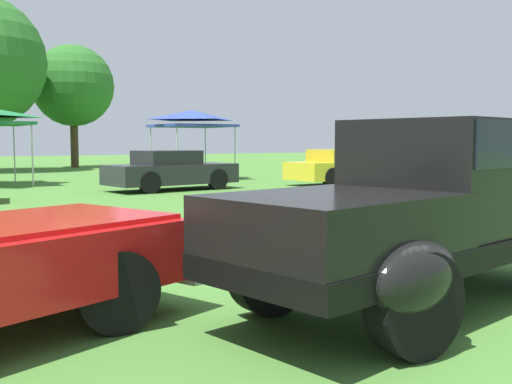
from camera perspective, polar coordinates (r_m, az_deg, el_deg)
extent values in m
plane|color=#42752D|center=(6.36, 16.91, -9.08)|extent=(120.00, 120.00, 0.00)
cube|color=black|center=(5.74, 15.14, -4.84)|extent=(4.44, 2.18, 0.20)
cube|color=black|center=(6.79, 20.92, -0.28)|extent=(1.74, 1.35, 0.60)
cube|color=black|center=(5.77, 15.89, 1.39)|extent=(1.24, 1.53, 1.04)
cube|color=black|center=(5.76, 15.96, 4.37)|extent=(1.16, 1.55, 0.40)
cube|color=black|center=(4.73, 7.45, -3.08)|extent=(2.07, 1.71, 0.48)
ellipsoid|color=black|center=(7.24, 15.95, -2.88)|extent=(0.97, 0.52, 0.52)
ellipsoid|color=black|center=(5.26, 1.33, -5.55)|extent=(0.97, 0.52, 0.52)
ellipsoid|color=black|center=(4.36, 14.78, -7.87)|extent=(0.97, 0.52, 0.52)
sphere|color=silver|center=(7.75, 20.83, 0.75)|extent=(0.18, 0.18, 0.18)
cylinder|color=black|center=(7.27, 15.91, -4.29)|extent=(0.76, 0.24, 0.76)
cylinder|color=black|center=(5.29, 1.33, -7.47)|extent=(0.76, 0.24, 0.76)
cylinder|color=black|center=(4.40, 14.73, -10.16)|extent=(0.76, 0.24, 0.76)
cube|color=red|center=(5.40, -19.17, -3.29)|extent=(2.13, 1.94, 0.20)
cube|color=silver|center=(6.06, -11.11, -6.94)|extent=(0.64, 1.59, 0.12)
cylinder|color=black|center=(6.18, -22.07, -6.51)|extent=(0.66, 0.20, 0.66)
cylinder|color=black|center=(4.93, -12.93, -9.12)|extent=(0.66, 0.20, 0.66)
cube|color=#28282D|center=(18.87, -7.97, 1.71)|extent=(4.14, 2.12, 0.60)
cube|color=black|center=(18.77, -8.40, 3.21)|extent=(1.90, 1.63, 0.44)
cylinder|color=black|center=(18.89, -3.65, 1.20)|extent=(0.64, 0.22, 0.64)
cylinder|color=black|center=(17.62, -9.98, 0.88)|extent=(0.64, 0.22, 0.64)
cube|color=yellow|center=(21.33, 8.02, 2.06)|extent=(3.95, 1.85, 0.60)
cube|color=gold|center=(21.20, 7.73, 3.40)|extent=(1.77, 1.52, 0.44)
cylinder|color=black|center=(21.61, 11.67, 1.56)|extent=(0.64, 0.22, 0.64)
cylinder|color=black|center=(19.98, 7.09, 1.37)|extent=(0.64, 0.22, 0.64)
cylinder|color=#383838|center=(10.30, 17.85, -1.42)|extent=(0.16, 0.16, 0.86)
cylinder|color=#383838|center=(10.45, 17.13, -1.31)|extent=(0.16, 0.16, 0.86)
cube|color=#4C9351|center=(10.33, 17.59, 2.67)|extent=(0.30, 0.43, 0.60)
sphere|color=#936B4C|center=(10.32, 17.65, 5.00)|extent=(0.22, 0.22, 0.22)
cylinder|color=#383838|center=(13.85, 18.16, 0.11)|extent=(0.16, 0.16, 0.86)
cylinder|color=#383838|center=(14.01, 17.71, 0.18)|extent=(0.16, 0.16, 0.86)
cube|color=gold|center=(13.89, 18.01, 3.15)|extent=(0.35, 0.45, 0.60)
sphere|color=beige|center=(13.89, 18.05, 4.88)|extent=(0.22, 0.22, 0.22)
cylinder|color=#B7B7BC|center=(24.13, -21.77, 3.32)|extent=(0.05, 0.05, 2.05)
cylinder|color=#B7B7BC|center=(21.27, -20.29, 3.21)|extent=(0.05, 0.05, 2.05)
cylinder|color=#B7B7BC|center=(25.56, -4.78, 3.71)|extent=(0.05, 0.05, 2.05)
cylinder|color=#B7B7BC|center=(23.43, -1.98, 3.63)|extent=(0.05, 0.05, 2.05)
cylinder|color=#B7B7BC|center=(24.52, -9.86, 3.61)|extent=(0.05, 0.05, 2.05)
cylinder|color=#B7B7BC|center=(22.28, -7.42, 3.53)|extent=(0.05, 0.05, 2.05)
cube|color=#2D429E|center=(23.92, -6.04, 6.20)|extent=(2.72, 2.72, 0.10)
pyramid|color=#2D429E|center=(23.93, -6.05, 7.21)|extent=(2.67, 2.67, 0.38)
cylinder|color=#47331E|center=(36.30, -16.72, 4.90)|extent=(0.44, 0.44, 3.39)
sphere|color=#286623|center=(36.43, -16.83, 9.55)|extent=(4.60, 4.60, 4.60)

